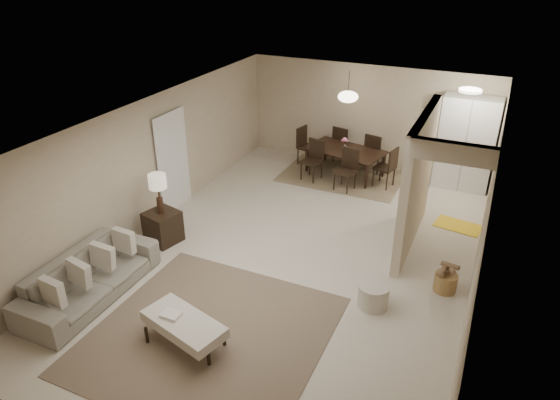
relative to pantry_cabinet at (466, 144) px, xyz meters
The scene contains 22 objects.
floor 4.88m from the pantry_cabinet, 119.52° to the right, with size 9.00×9.00×0.00m, color beige.
ceiling 4.98m from the pantry_cabinet, 119.52° to the right, with size 9.00×9.00×0.00m, color white.
back_wall 2.38m from the pantry_cabinet, behind, with size 6.00×6.00×0.00m, color tan.
left_wall 6.77m from the pantry_cabinet, 142.20° to the right, with size 9.00×9.00×0.00m, color tan.
right_wall 4.21m from the pantry_cabinet, 81.10° to the right, with size 9.00×9.00×0.00m, color tan.
partition 2.96m from the pantry_cabinet, 100.74° to the right, with size 0.15×2.50×2.50m, color tan.
doorway 6.40m from the pantry_cabinet, 146.29° to the right, with size 0.04×0.90×2.04m, color black.
pantry_cabinet is the anchor object (origin of this frame).
flush_light 1.70m from the pantry_cabinet, 93.01° to the right, with size 0.44×0.44×0.05m, color white.
living_rug 7.18m from the pantry_cabinet, 111.75° to the right, with size 3.20×3.20×0.01m, color brown.
sofa 8.19m from the pantry_cabinet, 126.02° to the right, with size 0.93×2.37×0.69m, color gray.
ottoman_bench 7.49m from the pantry_cabinet, 112.32° to the right, with size 1.31×0.85×0.43m.
side_table 6.78m from the pantry_cabinet, 134.86° to the right, with size 0.55×0.55×0.60m, color black.
table_lamp 6.74m from the pantry_cabinet, 134.86° to the right, with size 0.32×0.32×0.76m.
round_pouf 5.12m from the pantry_cabinet, 97.82° to the right, with size 0.49×0.49×0.38m, color beige.
wicker_basket 4.25m from the pantry_cabinet, 86.27° to the right, with size 0.36×0.36×0.31m, color brown.
dining_rug 2.87m from the pantry_cabinet, 169.96° to the right, with size 2.80×2.10×0.01m, color #78674A.
dining_table 2.77m from the pantry_cabinet, 169.96° to the right, with size 1.82×1.01×0.64m, color black.
dining_chairs 2.73m from the pantry_cabinet, 169.96° to the right, with size 2.58×2.10×0.95m.
vase 2.70m from the pantry_cabinet, 169.96° to the right, with size 0.13×0.13×0.14m, color silver.
yellow_mat 2.18m from the pantry_cabinet, 83.37° to the right, with size 0.88×0.54×0.01m, color yellow.
pendant_light 2.81m from the pantry_cabinet, 169.96° to the right, with size 0.46×0.46×0.71m.
Camera 1 is at (2.90, -7.01, 4.97)m, focal length 32.00 mm.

